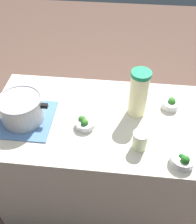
% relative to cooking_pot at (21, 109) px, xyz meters
% --- Properties ---
extents(ground_plane, '(8.00, 8.00, 0.00)m').
position_rel_cooking_pot_xyz_m(ground_plane, '(-0.44, -0.06, -1.00)').
color(ground_plane, brown).
extents(counter_slab, '(1.34, 0.75, 0.91)m').
position_rel_cooking_pot_xyz_m(counter_slab, '(-0.44, -0.06, -0.55)').
color(counter_slab, beige).
rests_on(counter_slab, ground_plane).
extents(dish_cloth, '(0.35, 0.34, 0.01)m').
position_rel_cooking_pot_xyz_m(dish_cloth, '(0.00, -0.00, -0.09)').
color(dish_cloth, '#4D75A9').
rests_on(dish_cloth, counter_slab).
extents(cooking_pot, '(0.32, 0.26, 0.16)m').
position_rel_cooking_pot_xyz_m(cooking_pot, '(0.00, 0.00, 0.00)').
color(cooking_pot, '#B7B7BC').
rests_on(cooking_pot, dish_cloth).
extents(lemonade_pitcher, '(0.11, 0.11, 0.30)m').
position_rel_cooking_pot_xyz_m(lemonade_pitcher, '(-0.67, -0.13, 0.06)').
color(lemonade_pitcher, '#F9EDAC').
rests_on(lemonade_pitcher, counter_slab).
extents(mason_jar, '(0.08, 0.08, 0.11)m').
position_rel_cooking_pot_xyz_m(mason_jar, '(-0.69, 0.14, -0.03)').
color(mason_jar, beige).
rests_on(mason_jar, counter_slab).
extents(broccoli_bowl_front, '(0.10, 0.10, 0.07)m').
position_rel_cooking_pot_xyz_m(broccoli_bowl_front, '(-0.89, -0.20, -0.06)').
color(broccoli_bowl_front, silver).
rests_on(broccoli_bowl_front, counter_slab).
extents(broccoli_bowl_center, '(0.12, 0.12, 0.07)m').
position_rel_cooking_pot_xyz_m(broccoli_bowl_center, '(-0.37, 0.02, -0.06)').
color(broccoli_bowl_center, silver).
rests_on(broccoli_bowl_center, counter_slab).
extents(broccoli_bowl_back, '(0.13, 0.13, 0.09)m').
position_rel_cooking_pot_xyz_m(broccoli_bowl_back, '(-0.91, 0.22, -0.06)').
color(broccoli_bowl_back, silver).
rests_on(broccoli_bowl_back, counter_slab).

